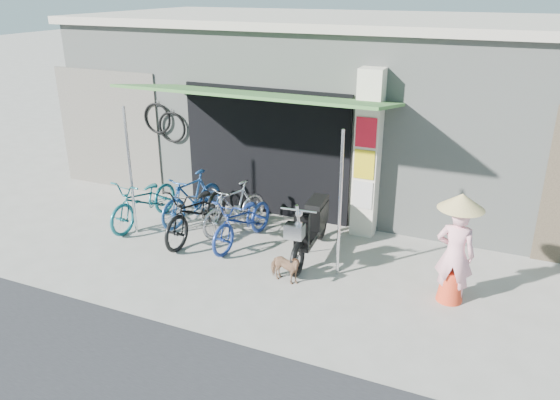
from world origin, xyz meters
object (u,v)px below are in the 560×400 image
at_px(bike_navy, 243,220).
at_px(street_dog, 285,268).
at_px(bike_teal, 144,201).
at_px(bike_silver, 235,208).
at_px(moped, 311,227).
at_px(bike_blue, 192,198).
at_px(nun, 456,249).
at_px(bike_black, 198,211).

distance_m(bike_navy, street_dog, 1.54).
bearing_deg(bike_teal, bike_silver, 17.07).
bearing_deg(moped, bike_blue, 166.74).
relative_size(bike_teal, nun, 1.09).
distance_m(bike_silver, bike_navy, 0.57).
relative_size(bike_black, nun, 1.17).
xyz_separation_m(bike_blue, bike_black, (0.46, -0.55, 0.02)).
xyz_separation_m(bike_teal, bike_black, (1.23, -0.10, 0.03)).
distance_m(bike_blue, bike_navy, 1.41).
height_order(bike_silver, nun, nun).
distance_m(bike_blue, bike_black, 0.72).
xyz_separation_m(bike_silver, street_dog, (1.59, -1.36, -0.22)).
bearing_deg(bike_navy, bike_blue, 167.87).
distance_m(bike_teal, bike_black, 1.24).
relative_size(moped, nun, 1.20).
height_order(bike_silver, bike_navy, bike_silver).
bearing_deg(bike_silver, street_dog, -21.43).
bearing_deg(bike_black, bike_blue, 131.20).
distance_m(bike_teal, bike_navy, 2.10).
xyz_separation_m(bike_blue, nun, (4.93, -0.91, 0.34)).
xyz_separation_m(bike_black, bike_silver, (0.48, 0.50, -0.04)).
bearing_deg(bike_black, moped, 5.19).
bearing_deg(bike_black, bike_teal, 176.53).
bearing_deg(street_dog, bike_teal, 83.50).
bearing_deg(moped, bike_navy, 178.74).
distance_m(bike_teal, bike_blue, 0.89).
relative_size(bike_silver, bike_navy, 0.90).
xyz_separation_m(bike_navy, nun, (3.60, -0.45, 0.38)).
relative_size(bike_blue, bike_silver, 1.05).
xyz_separation_m(street_dog, moped, (0.04, 1.02, 0.27)).
xyz_separation_m(bike_teal, street_dog, (3.30, -0.96, -0.23)).
height_order(bike_teal, nun, nun).
distance_m(bike_teal, moped, 3.35).
relative_size(bike_black, bike_navy, 1.13).
bearing_deg(nun, bike_silver, -11.76).
height_order(bike_teal, bike_navy, bike_teal).
distance_m(bike_silver, street_dog, 2.10).
height_order(bike_black, moped, moped).
bearing_deg(bike_navy, bike_silver, 140.06).
xyz_separation_m(bike_teal, nun, (5.70, -0.46, 0.35)).
height_order(bike_blue, street_dog, bike_blue).
distance_m(moped, nun, 2.43).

